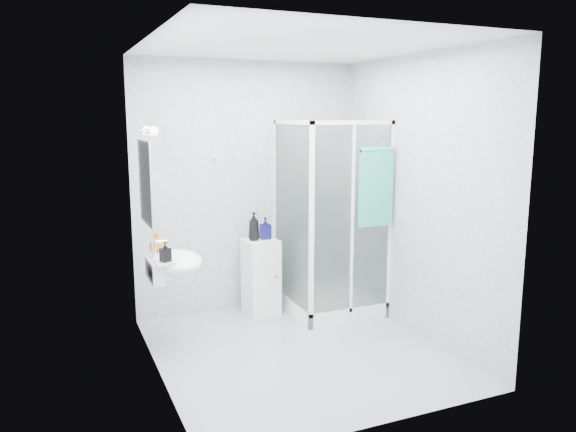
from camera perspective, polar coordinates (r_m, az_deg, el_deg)
name	(u,v)px	position (r m, az deg, el deg)	size (l,w,h in m)	color
room	(299,206)	(4.70, 1.13, 1.07)	(2.40, 2.60, 2.60)	silver
shower_enclosure	(327,272)	(5.85, 3.98, -5.70)	(0.90, 0.95, 2.00)	white
wall_basin	(173,263)	(4.93, -11.63, -4.70)	(0.46, 0.56, 0.35)	white
mirror	(145,183)	(4.77, -14.28, 3.30)	(0.02, 0.60, 0.70)	white
vanity_lights	(149,131)	(4.74, -13.91, 8.38)	(0.10, 0.40, 0.08)	silver
wall_hooks	(226,158)	(5.75, -6.37, 5.87)	(0.23, 0.06, 0.03)	silver
storage_cabinet	(261,277)	(5.87, -2.75, -6.18)	(0.34, 0.36, 0.79)	white
hand_towel	(376,185)	(5.47, 8.93, 3.12)	(0.36, 0.05, 0.77)	teal
shampoo_bottle_a	(254,226)	(5.72, -3.49, -1.05)	(0.11, 0.11, 0.29)	black
shampoo_bottle_b	(265,228)	(5.78, -2.32, -1.25)	(0.10, 0.10, 0.23)	#0D0B47
soap_dispenser_orange	(157,242)	(5.04, -13.19, -2.63)	(0.14, 0.14, 0.18)	#B76415
soap_dispenser_black	(165,252)	(4.70, -12.36, -3.57)	(0.07, 0.08, 0.17)	black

